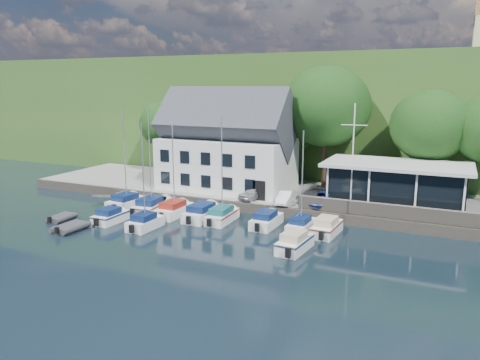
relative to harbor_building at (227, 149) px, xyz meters
The scene contains 32 objects.
ground 18.70m from the harbor_building, 67.01° to the right, with size 180.00×180.00×0.00m, color black.
quay 8.57m from the harbor_building, ahead, with size 60.00×13.00×1.00m, color gray.
quay_face 10.14m from the harbor_building, 38.16° to the right, with size 60.00×0.30×1.00m, color #6E6558.
hillside 46.11m from the harbor_building, 81.25° to the left, with size 160.00×75.00×16.00m, color #2E5A21.
field_patch 56.60m from the harbor_building, 74.34° to the left, with size 50.00×30.00×0.30m, color #566834.
harbor_building is the anchor object (origin of this frame).
club_pavilion 18.15m from the harbor_building, ahead, with size 13.20×7.20×4.10m, color black, non-canonical shape.
seawall 20.03m from the harbor_building, 15.03° to the right, with size 18.00×0.50×1.20m, color #6E6558.
gangway 13.23m from the harbor_building, 141.71° to the right, with size 1.20×6.00×1.40m, color silver, non-canonical shape.
car_silver 7.09m from the harbor_building, 37.45° to the right, with size 1.50×3.74×1.27m, color #B2B2B7.
car_white 9.96m from the harbor_building, 26.10° to the right, with size 1.23×3.52×1.16m, color white.
car_dgrey 11.59m from the harbor_building, 13.22° to the right, with size 1.71×4.21×1.22m, color #2C2B30.
car_blue 12.82m from the harbor_building, 15.28° to the right, with size 1.61×4.08×1.40m, color #2E418C.
flagpole 14.83m from the harbor_building, 13.59° to the right, with size 2.32×0.20×9.68m, color silver, non-canonical shape.
tree_0 13.14m from the harbor_building, 153.89° to the left, with size 6.77×6.77×9.25m, color #10330F, non-canonical shape.
tree_1 6.62m from the harbor_building, 132.58° to the left, with size 8.00×8.00×10.93m, color #10330F, non-canonical shape.
tree_2 7.99m from the harbor_building, 52.17° to the left, with size 7.40×7.40×10.11m, color #10330F, non-canonical shape.
tree_3 11.09m from the harbor_building, 27.51° to the left, with size 9.77×9.77×13.35m, color #10330F, non-canonical shape.
tree_4 20.92m from the harbor_building, 13.24° to the left, with size 7.94×7.94×10.85m, color #10330F, non-canonical shape.
boat_r1_0 11.29m from the harbor_building, 128.76° to the right, with size 2.21×6.03×9.08m, color white, non-canonical shape.
boat_r1_1 9.88m from the harbor_building, 112.74° to the right, with size 2.26×6.79×9.26m, color white, non-canonical shape.
boat_r1_2 9.32m from the harbor_building, 96.71° to the right, with size 2.05×6.24×9.01m, color white, non-canonical shape.
boat_r1_3 10.39m from the harbor_building, 78.07° to the right, with size 2.25×6.75×1.52m, color white, non-canonical shape.
boat_r1_4 10.01m from the harbor_building, 66.46° to the right, with size 1.86×6.16×8.80m, color white, non-canonical shape.
boat_r1_5 12.91m from the harbor_building, 47.22° to the right, with size 1.95×5.75×1.45m, color white, non-canonical shape.
boat_r1_6 14.52m from the harbor_building, 38.15° to the right, with size 1.75×5.38×8.62m, color white, non-canonical shape.
boat_r1_7 16.82m from the harbor_building, 33.01° to the right, with size 1.92×5.71×1.52m, color white, non-canonical shape.
boat_r2_0 15.22m from the harbor_building, 110.94° to the right, with size 1.90×4.92×1.38m, color white, non-canonical shape.
boat_r2_1 13.88m from the harbor_building, 94.81° to the right, with size 1.91×5.07×8.61m, color white, non-canonical shape.
boat_r2_4 18.99m from the harbor_building, 47.86° to the right, with size 1.85×5.49×1.54m, color white, non-canonical shape.
dinghy_0 18.51m from the harbor_building, 123.05° to the right, with size 1.71×2.84×0.66m, color #36353A, non-canonical shape.
dinghy_1 18.89m from the harbor_building, 111.46° to the right, with size 1.96×3.26×0.76m, color #36353A, non-canonical shape.
Camera 1 is at (15.57, -29.30, 12.30)m, focal length 35.00 mm.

